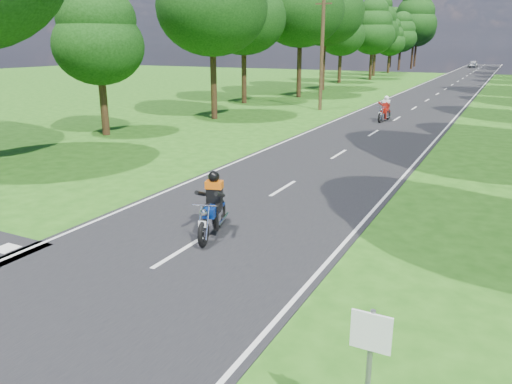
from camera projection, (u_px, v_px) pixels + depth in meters
The scene contains 9 objects.
ground at pixel (120, 289), 10.01m from camera, with size 160.00×160.00×0.00m, color #225313.
main_road at pixel (446, 89), 52.63m from camera, with size 7.00×140.00×0.02m, color black.
road_markings at pixel (442, 90), 51.09m from camera, with size 7.40×140.00×0.01m.
treeline at pixel (477, 11), 58.21m from camera, with size 40.00×115.35×14.78m.
telegraph_pole at pixel (322, 52), 35.32m from camera, with size 1.20×0.26×8.00m.
road_sign at pixel (369, 364), 5.50m from camera, with size 0.45×0.07×2.00m.
rider_near_blue at pixel (212, 204), 12.57m from camera, with size 0.65×1.95×1.63m, color navy, non-canonical shape.
rider_far_red at pixel (385, 109), 30.90m from camera, with size 0.62×1.87×1.56m, color #A5170C, non-canonical shape.
distant_car at pixel (473, 64), 97.01m from camera, with size 1.61×3.99×1.36m, color #A8ABAF.
Camera 1 is at (6.54, -6.79, 4.75)m, focal length 35.00 mm.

